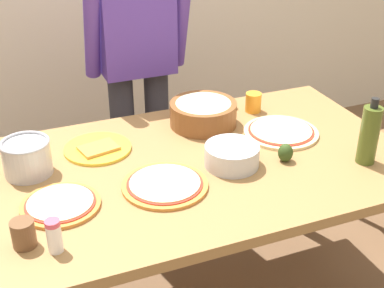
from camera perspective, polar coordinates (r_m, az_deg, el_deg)
dining_table at (r=2.05m, az=0.53°, el=-4.08°), size 1.60×0.96×0.76m
person_cook at (r=2.58m, az=-5.85°, el=9.49°), size 0.49×0.25×1.62m
pizza_raw_on_board at (r=2.23m, az=9.39°, el=1.29°), size 0.30×0.30×0.02m
pizza_cooked_on_tray at (r=1.81m, az=-13.74°, el=-6.20°), size 0.26×0.26×0.02m
pizza_second_cooked at (r=1.85m, az=-2.89°, el=-4.32°), size 0.30×0.30×0.02m
plate_with_slice at (r=2.11m, az=-9.93°, el=-0.47°), size 0.26×0.26×0.02m
popcorn_bowl at (r=2.25m, az=1.20°, el=3.48°), size 0.28×0.28×0.11m
mixing_bowl_steel at (r=1.97m, az=4.24°, el=-1.24°), size 0.20×0.20×0.08m
olive_oil_bottle at (r=2.05m, az=18.24°, el=0.95°), size 0.07×0.07×0.26m
steel_pot at (r=1.99m, az=-17.07°, el=-1.34°), size 0.17×0.17×0.13m
cup_orange at (r=2.40m, az=6.50°, el=4.41°), size 0.07×0.07×0.08m
cup_small_brown at (r=1.65m, az=-17.41°, el=-9.04°), size 0.07×0.07×0.08m
salt_shaker at (r=1.60m, az=-14.38°, el=-9.40°), size 0.04×0.04×0.11m
avocado at (r=2.02m, az=9.86°, el=-0.91°), size 0.06×0.06×0.07m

